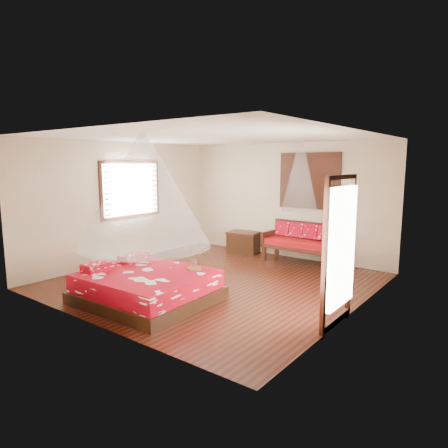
% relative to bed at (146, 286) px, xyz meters
% --- Properties ---
extents(room, '(5.54, 5.54, 2.84)m').
position_rel_bed_xyz_m(room, '(0.22, 1.60, 1.15)').
color(room, black).
rests_on(room, ground).
extents(bed, '(2.12, 1.94, 0.64)m').
position_rel_bed_xyz_m(bed, '(0.00, 0.00, 0.00)').
color(bed, black).
rests_on(bed, floor).
extents(daybed, '(1.65, 0.73, 0.94)m').
position_rel_bed_xyz_m(daybed, '(0.88, 3.98, 0.27)').
color(daybed, black).
rests_on(daybed, floor).
extents(storage_chest, '(0.90, 0.73, 0.55)m').
position_rel_bed_xyz_m(storage_chest, '(-0.79, 4.05, 0.03)').
color(storage_chest, black).
rests_on(storage_chest, floor).
extents(shutter_panel, '(1.52, 0.06, 1.32)m').
position_rel_bed_xyz_m(shutter_panel, '(0.88, 4.32, 1.65)').
color(shutter_panel, black).
rests_on(shutter_panel, wall_back).
extents(window_left, '(0.10, 1.74, 1.34)m').
position_rel_bed_xyz_m(window_left, '(-2.49, 1.80, 1.45)').
color(window_left, black).
rests_on(window_left, wall_left).
extents(glazed_door, '(0.08, 1.02, 2.16)m').
position_rel_bed_xyz_m(glazed_door, '(2.93, 1.00, 0.82)').
color(glazed_door, black).
rests_on(glazed_door, floor).
extents(wine_tray, '(0.25, 0.25, 0.20)m').
position_rel_bed_xyz_m(wine_tray, '(0.54, 0.62, 0.30)').
color(wine_tray, brown).
rests_on(wine_tray, bed).
extents(mosquito_net_main, '(2.18, 2.18, 1.80)m').
position_rel_bed_xyz_m(mosquito_net_main, '(0.02, 0.00, 1.60)').
color(mosquito_net_main, silver).
rests_on(mosquito_net_main, ceiling).
extents(mosquito_net_daybed, '(0.82, 0.82, 1.50)m').
position_rel_bed_xyz_m(mosquito_net_daybed, '(0.88, 3.85, 1.75)').
color(mosquito_net_daybed, silver).
rests_on(mosquito_net_daybed, ceiling).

